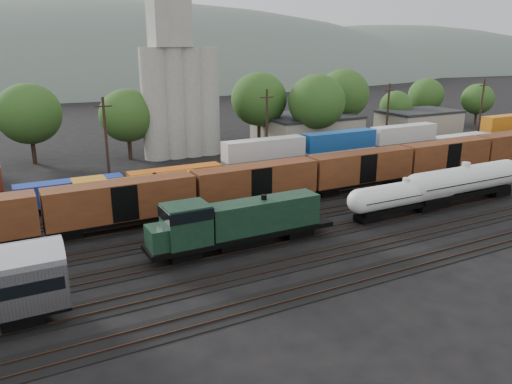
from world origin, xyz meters
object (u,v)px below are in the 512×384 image
green_locomotive (233,223)px  tank_car_a (405,195)px  grain_silo (180,89)px  orange_locomotive (130,193)px

green_locomotive → tank_car_a: 21.13m
green_locomotive → grain_silo: bearing=76.5°
green_locomotive → grain_silo: 43.02m
tank_car_a → orange_locomotive: orange_locomotive is taller
orange_locomotive → grain_silo: 31.52m
orange_locomotive → grain_silo: (15.50, 26.00, 8.80)m
tank_car_a → orange_locomotive: bearing=150.7°
tank_car_a → grain_silo: grain_silo is taller
tank_car_a → grain_silo: bearing=105.4°
green_locomotive → grain_silo: size_ratio=0.63×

